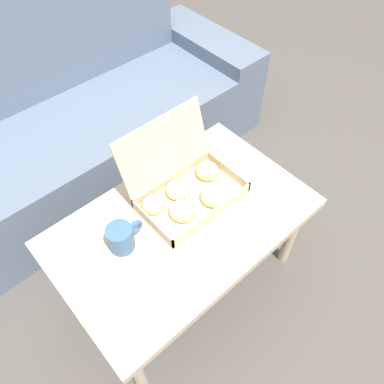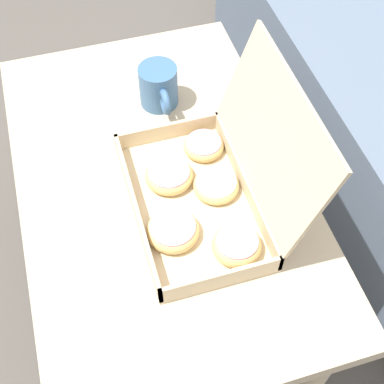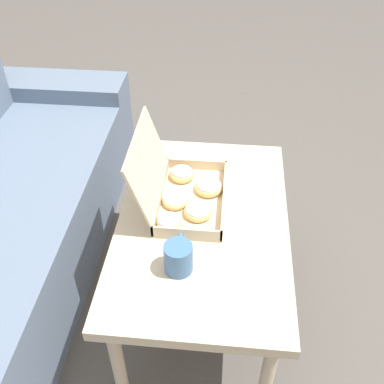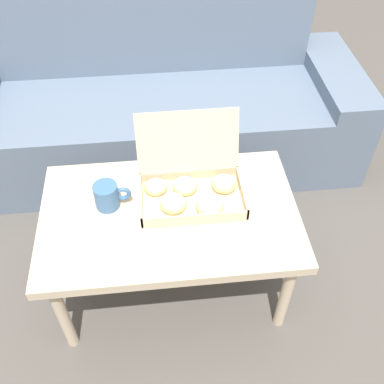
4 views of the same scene
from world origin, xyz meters
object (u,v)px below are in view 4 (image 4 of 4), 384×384
at_px(pastry_box, 192,185).
at_px(coffee_mug, 108,196).
at_px(couch, 159,104).
at_px(coffee_table, 170,221).

xyz_separation_m(pastry_box, coffee_mug, (-0.32, -0.02, 0.00)).
bearing_deg(pastry_box, coffee_mug, -175.67).
xyz_separation_m(couch, coffee_table, (0.00, -0.92, 0.11)).
relative_size(couch, coffee_table, 2.19).
bearing_deg(coffee_table, pastry_box, 42.21).
xyz_separation_m(couch, coffee_mug, (-0.22, -0.86, 0.21)).
height_order(coffee_table, coffee_mug, coffee_mug).
bearing_deg(pastry_box, couch, 96.30).
bearing_deg(pastry_box, coffee_table, -137.79).
distance_m(couch, coffee_mug, 0.91).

